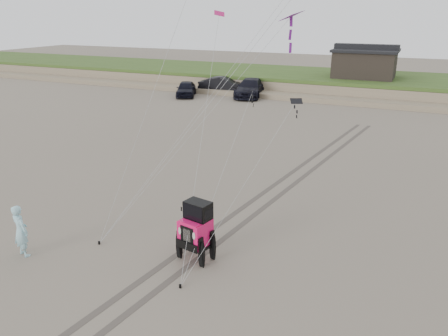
{
  "coord_description": "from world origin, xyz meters",
  "views": [
    {
      "loc": [
        7.69,
        -11.2,
        8.19
      ],
      "look_at": [
        1.28,
        3.0,
        2.6
      ],
      "focal_mm": 35.0,
      "sensor_mm": 36.0,
      "label": 1
    }
  ],
  "objects_px": {
    "jeep": "(196,237)",
    "man": "(21,231)",
    "cabin": "(365,62)",
    "truck_c": "(250,88)",
    "truck_b": "(223,85)",
    "truck_a": "(186,89)"
  },
  "relations": [
    {
      "from": "truck_c",
      "to": "jeep",
      "type": "xyz_separation_m",
      "value": [
        9.5,
        -29.94,
        -0.03
      ]
    },
    {
      "from": "truck_b",
      "to": "jeep",
      "type": "xyz_separation_m",
      "value": [
        12.81,
        -30.59,
        0.0
      ]
    },
    {
      "from": "truck_c",
      "to": "truck_b",
      "type": "bearing_deg",
      "value": 158.84
    },
    {
      "from": "truck_c",
      "to": "jeep",
      "type": "distance_m",
      "value": 31.41
    },
    {
      "from": "cabin",
      "to": "truck_c",
      "type": "bearing_deg",
      "value": -147.56
    },
    {
      "from": "truck_a",
      "to": "truck_c",
      "type": "height_order",
      "value": "truck_c"
    },
    {
      "from": "truck_a",
      "to": "truck_c",
      "type": "distance_m",
      "value": 6.56
    },
    {
      "from": "truck_c",
      "to": "jeep",
      "type": "bearing_deg",
      "value": -82.44
    },
    {
      "from": "cabin",
      "to": "man",
      "type": "height_order",
      "value": "cabin"
    },
    {
      "from": "man",
      "to": "jeep",
      "type": "bearing_deg",
      "value": -143.6
    },
    {
      "from": "jeep",
      "to": "man",
      "type": "xyz_separation_m",
      "value": [
        -5.72,
        -2.28,
        0.11
      ]
    },
    {
      "from": "truck_b",
      "to": "jeep",
      "type": "relative_size",
      "value": 1.13
    },
    {
      "from": "truck_a",
      "to": "jeep",
      "type": "xyz_separation_m",
      "value": [
        15.56,
        -27.43,
        0.09
      ]
    },
    {
      "from": "truck_b",
      "to": "jeep",
      "type": "distance_m",
      "value": 33.17
    },
    {
      "from": "cabin",
      "to": "truck_b",
      "type": "distance_m",
      "value": 14.91
    },
    {
      "from": "truck_a",
      "to": "man",
      "type": "height_order",
      "value": "man"
    },
    {
      "from": "cabin",
      "to": "truck_b",
      "type": "height_order",
      "value": "cabin"
    },
    {
      "from": "man",
      "to": "cabin",
      "type": "bearing_deg",
      "value": -84.76
    },
    {
      "from": "cabin",
      "to": "truck_a",
      "type": "bearing_deg",
      "value": -151.05
    },
    {
      "from": "cabin",
      "to": "truck_a",
      "type": "relative_size",
      "value": 1.44
    },
    {
      "from": "man",
      "to": "truck_b",
      "type": "bearing_deg",
      "value": -63.17
    },
    {
      "from": "cabin",
      "to": "jeep",
      "type": "height_order",
      "value": "cabin"
    }
  ]
}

